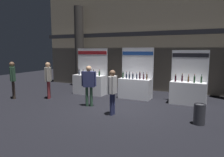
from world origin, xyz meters
The scene contains 10 objects.
ground_plane centered at (0.00, 0.00, 0.00)m, with size 29.01×29.01×0.00m, color black.
hall_colonnade centered at (0.00, 4.32, 2.94)m, with size 14.50×1.20×5.98m.
exhibitor_booth_0 centered at (-2.55, 1.85, 0.63)m, with size 1.84×0.72×2.46m.
exhibitor_booth_1 centered at (-0.02, 2.00, 0.61)m, with size 1.63×0.66×2.49m.
exhibitor_booth_2 centered at (2.43, 1.99, 0.60)m, with size 1.56×0.66×2.37m.
trash_bin centered at (3.04, -0.52, 0.34)m, with size 0.36×0.36×0.67m.
visitor_0 centered at (0.11, -0.84, 0.97)m, with size 0.24×0.50×1.66m.
visitor_1 centered at (-3.83, 0.12, 1.07)m, with size 0.40×0.46×1.78m.
visitor_2 centered at (-1.29, -0.22, 1.04)m, with size 0.60×0.35×1.72m.
visitor_3 centered at (-5.37, -0.65, 1.09)m, with size 0.50×0.42×1.81m.
Camera 1 is at (3.28, -7.46, 2.38)m, focal length 32.94 mm.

